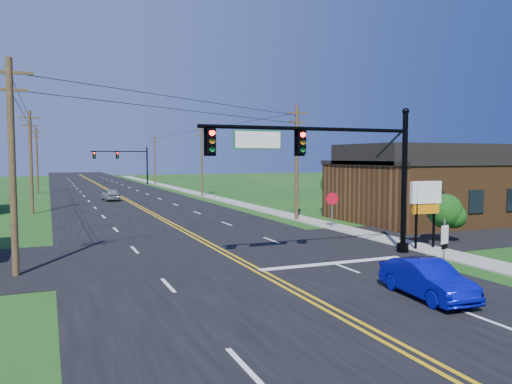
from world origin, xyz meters
name	(u,v)px	position (x,y,z in m)	size (l,w,h in m)	color
ground	(342,320)	(0.00, 0.00, 0.00)	(260.00, 260.00, 0.00)	#143F12
road_main	(121,198)	(0.00, 50.00, 0.02)	(16.00, 220.00, 0.04)	black
road_cross	(218,251)	(0.00, 12.00, 0.02)	(70.00, 10.00, 0.04)	black
sidewalk	(228,201)	(10.50, 40.00, 0.04)	(2.00, 160.00, 0.08)	gray
signal_mast_main	(330,162)	(4.34, 8.00, 4.75)	(11.30, 0.60, 7.48)	black
signal_mast_far	(123,160)	(4.44, 80.00, 4.55)	(10.98, 0.60, 7.48)	black
brick_building	(435,190)	(20.00, 18.00, 2.35)	(14.20, 11.20, 4.70)	#593619
utility_pole_left_a	(12,163)	(-9.50, 10.00, 4.72)	(1.80, 0.28, 9.00)	#3B2B1B
utility_pole_left_b	(31,160)	(-9.50, 35.00, 4.72)	(1.80, 0.28, 9.00)	#3B2B1B
utility_pole_left_c	(37,159)	(-9.50, 62.00, 4.72)	(1.80, 0.28, 9.00)	#3B2B1B
utility_pole_right_a	(297,160)	(9.80, 22.00, 4.72)	(1.80, 0.28, 9.00)	#3B2B1B
utility_pole_right_b	(202,159)	(9.80, 48.00, 4.72)	(1.80, 0.28, 9.00)	#3B2B1B
utility_pole_right_c	(155,159)	(9.80, 78.00, 4.72)	(1.80, 0.28, 9.00)	#3B2B1B
tree_right_back	(337,183)	(16.00, 26.00, 2.60)	(3.00, 3.00, 4.10)	#3B2B1B
shrub_corner	(445,211)	(13.00, 9.50, 1.85)	(2.00, 2.00, 2.86)	#3B2B1B
blue_car	(427,280)	(4.01, 0.82, 0.67)	(1.41, 4.04, 1.33)	#070CA3
distant_car	(111,195)	(-1.65, 45.78, 0.68)	(1.61, 4.01, 1.37)	#A3A2A7
route_sign	(444,239)	(8.19, 4.44, 1.29)	(0.54, 0.19, 2.22)	slate
stop_sign	(332,203)	(9.98, 16.98, 1.83)	(0.88, 0.28, 2.54)	slate
pylon_sign	(426,200)	(10.50, 8.31, 2.69)	(1.81, 0.42, 3.68)	black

